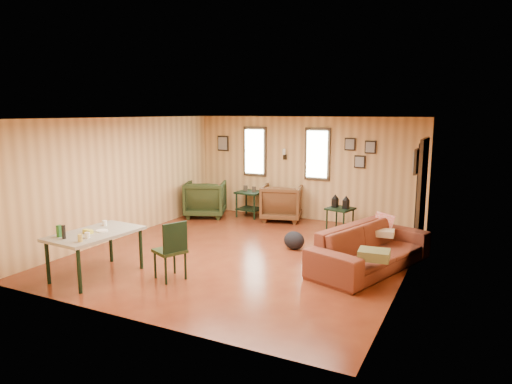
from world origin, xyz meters
TOP-DOWN VIEW (x-y plane):
  - room at (0.17, 0.27)m, footprint 5.54×6.04m
  - sofa at (2.19, 0.16)m, footprint 1.42×2.46m
  - recliner_brown at (-0.42, 2.60)m, footprint 1.08×1.04m
  - recliner_green at (-2.23, 2.14)m, footprint 1.18×1.15m
  - end_table at (-1.24, 2.59)m, footprint 0.64×0.59m
  - side_table at (1.10, 2.18)m, footprint 0.60×0.60m
  - cooler at (1.55, 1.91)m, footprint 0.36×0.26m
  - backpack at (0.69, 0.58)m, footprint 0.47×0.42m
  - sofa_pillows at (2.32, 0.10)m, footprint 0.61×1.87m
  - dining_table at (-1.52, -2.07)m, footprint 0.92×1.42m
  - dining_chair at (-0.37, -1.69)m, footprint 0.54×0.54m

SIDE VIEW (x-z plane):
  - cooler at x=1.55m, z-range 0.00..0.25m
  - backpack at x=0.69m, z-range 0.00..0.34m
  - end_table at x=-1.24m, z-range 0.05..0.81m
  - recliner_brown at x=-0.42m, z-range 0.00..0.92m
  - sofa at x=2.19m, z-range 0.00..0.92m
  - recliner_green at x=-2.23m, z-range 0.00..0.95m
  - sofa_pillows at x=2.32m, z-range 0.32..0.70m
  - dining_chair at x=-0.37m, z-range 0.05..0.96m
  - side_table at x=1.10m, z-range 0.14..0.94m
  - dining_table at x=-1.52m, z-range 0.19..1.09m
  - room at x=0.17m, z-range -0.02..2.43m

